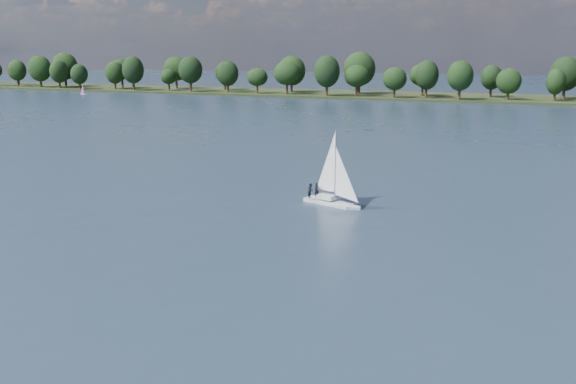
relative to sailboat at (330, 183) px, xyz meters
The scene contains 6 objects.
ground 57.86m from the sailboat, 81.74° to the left, with size 700.00×700.00×0.00m, color #233342.
far_shore 169.43m from the sailboat, 87.19° to the left, with size 660.00×40.00×1.50m, color black.
sailboat is the anchor object (origin of this frame).
dinghy_pink 199.95m from the sailboat, 137.27° to the left, with size 2.52×1.10×3.94m.
pontoon 227.01m from the sailboat, 137.63° to the left, with size 4.00×2.00×0.50m, color #505154.
treeline 165.48m from the sailboat, 88.71° to the left, with size 562.08×74.05×17.11m.
Camera 1 is at (13.93, -23.49, 16.91)m, focal length 40.00 mm.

